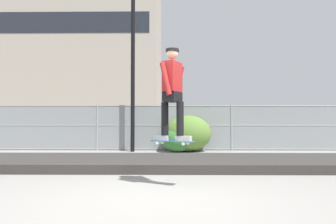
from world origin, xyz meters
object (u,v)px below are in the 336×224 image
parked_car_mid (188,129)px  shrub_left (178,140)px  shrub_center (188,133)px  skateboard (172,141)px  skater (172,88)px  parked_car_near (78,129)px  street_lamp (133,45)px

parked_car_mid → shrub_left: bearing=-100.5°
parked_car_mid → shrub_center: bearing=-93.5°
skateboard → skater: bearing=-63.4°
parked_car_mid → skateboard: bearing=-94.7°
parked_car_near → shrub_left: bearing=-31.8°
street_lamp → parked_car_near: 5.24m
skater → shrub_left: bearing=88.2°
skateboard → skater: 0.95m
street_lamp → shrub_left: 4.14m
parked_car_near → shrub_center: size_ratio=2.45×
parked_car_near → skateboard: bearing=-64.0°
parked_car_mid → parked_car_near: bearing=-178.0°
skateboard → parked_car_near: size_ratio=0.18×
parked_car_near → shrub_left: size_ratio=3.70×
skateboard → parked_car_mid: bearing=85.3°
street_lamp → shrub_left: bearing=-7.9°
skater → parked_car_mid: bearing=85.3°
skater → shrub_left: size_ratio=1.38×
skater → parked_car_mid: 9.52m
parked_car_mid → shrub_left: parked_car_mid is taller
skateboard → shrub_left: bearing=88.2°
parked_car_mid → shrub_left: 3.19m
skater → shrub_left: 6.46m
street_lamp → parked_car_mid: (2.33, 2.87, -3.38)m
skateboard → shrub_left: 6.34m
street_lamp → parked_car_near: (-2.97, 2.69, -3.38)m
parked_car_mid → shrub_left: (-0.58, -3.12, -0.37)m
street_lamp → shrub_center: street_lamp is taller
shrub_left → shrub_center: size_ratio=0.66×
skateboard → shrub_center: 6.61m
parked_car_near → parked_car_mid: 5.31m
skater → shrub_center: (0.60, 6.58, -1.04)m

